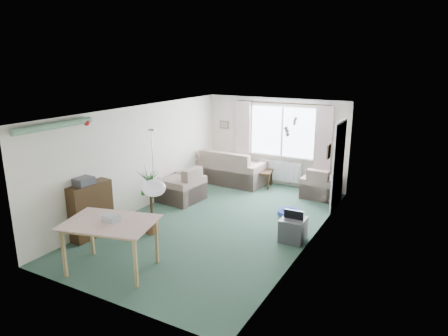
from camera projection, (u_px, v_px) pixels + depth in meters
The scene contains 25 objects.
ground at pixel (217, 223), 8.54m from camera, with size 6.50×6.50×0.00m, color #2E4E3E.
window at pixel (282, 132), 10.79m from camera, with size 1.80×0.03×1.30m, color white.
curtain_rod at pixel (283, 103), 10.52m from camera, with size 2.60×0.03×0.03m, color black.
curtain_left at pixel (243, 137), 11.30m from camera, with size 0.45×0.08×2.00m, color beige.
curtain_right at pixel (323, 145), 10.23m from camera, with size 0.45×0.08×2.00m, color beige.
radiator at pixel (280, 171), 11.04m from camera, with size 1.20×0.10×0.55m, color white.
doorway at pixel (339, 166), 9.22m from camera, with size 0.03×0.95×2.00m, color black.
pendant_lamp at pixel (154, 188), 6.11m from camera, with size 0.36×0.36×0.36m, color white.
tinsel_garland at pixel (54, 126), 6.89m from camera, with size 1.60×1.60×0.12m, color #196626.
bauble_cluster_a at pixel (294, 119), 8.12m from camera, with size 0.20×0.20×0.20m, color silver.
bauble_cluster_b at pixel (288, 128), 6.96m from camera, with size 0.20×0.20×0.20m, color silver.
wall_picture_back at pixel (224, 125), 11.61m from camera, with size 0.28×0.03×0.22m, color brown.
wall_picture_right at pixel (329, 151), 8.23m from camera, with size 0.03×0.24×0.30m, color brown.
sofa at pixel (232, 166), 11.25m from camera, with size 1.89×1.00×0.94m, color beige.
armchair_corner at pixel (321, 182), 10.06m from camera, with size 0.86×0.82×0.77m, color tan.
armchair_left at pixel (181, 183), 9.82m from camera, with size 0.97×0.92×0.87m, color tan.
coffee_table at pixel (253, 178), 11.00m from camera, with size 1.01×0.56×0.46m, color black.
photo_frame at pixel (253, 168), 10.85m from camera, with size 0.12×0.02×0.16m, color brown.
bookshelf at pixel (91, 210), 7.77m from camera, with size 0.30×0.89×1.09m, color black.
hifi_box at pixel (83, 181), 7.55m from camera, with size 0.28×0.35×0.14m, color #3F4045.
houseplant at pixel (151, 201), 7.90m from camera, with size 0.58×0.58×1.35m, color #226531.
dining_table at pixel (112, 246), 6.55m from camera, with size 1.34×0.89×0.84m, color tan.
gift_box at pixel (111, 219), 6.43m from camera, with size 0.25×0.18×0.12m, color #B4B5BF.
tv_cube at pixel (293, 230), 7.66m from camera, with size 0.45×0.49×0.45m, color #3C3C41.
pet_bed at pixel (289, 213), 8.98m from camera, with size 0.52×0.52×0.10m, color navy.
Camera 1 is at (3.94, -6.89, 3.38)m, focal length 32.00 mm.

